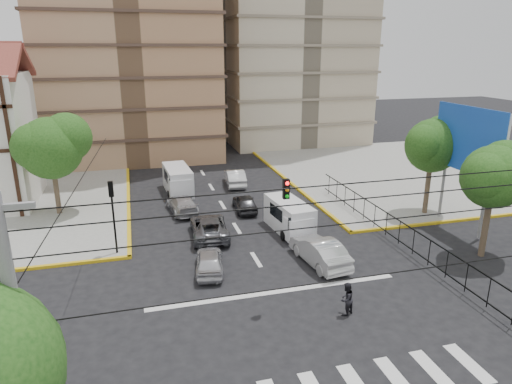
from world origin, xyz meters
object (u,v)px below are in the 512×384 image
object	(u,v)px
car_silver_front_left	(209,261)
car_white_front_right	(320,251)
traffic_light_nw	(112,205)
van_right_lane	(290,218)
van_left_lane	(178,181)
pedestrian_crosswalk	(346,299)

from	to	relation	value
car_silver_front_left	car_white_front_right	world-z (taller)	car_white_front_right
traffic_light_nw	car_silver_front_left	bearing A→B (deg)	-35.48
van_right_lane	van_left_lane	distance (m)	12.30
car_silver_front_left	van_right_lane	bearing A→B (deg)	-136.69
van_left_lane	pedestrian_crosswalk	xyz separation A→B (m)	(5.45, -20.59, -0.26)
van_left_lane	pedestrian_crosswalk	world-z (taller)	van_left_lane
car_silver_front_left	traffic_light_nw	bearing A→B (deg)	-26.13
car_silver_front_left	pedestrian_crosswalk	bearing A→B (deg)	141.61
van_left_lane	pedestrian_crosswalk	bearing A→B (deg)	-78.66
traffic_light_nw	van_left_lane	distance (m)	12.37
pedestrian_crosswalk	van_left_lane	bearing A→B (deg)	-104.25
van_left_lane	car_white_front_right	distance (m)	16.67
traffic_light_nw	car_white_front_right	world-z (taller)	traffic_light_nw
car_silver_front_left	pedestrian_crosswalk	xyz separation A→B (m)	(5.33, -5.86, 0.17)
van_left_lane	car_white_front_right	bearing A→B (deg)	-71.21
traffic_light_nw	van_right_lane	bearing A→B (deg)	3.14
van_right_lane	car_white_front_right	distance (m)	4.83
van_right_lane	van_left_lane	world-z (taller)	van_left_lane
van_left_lane	car_silver_front_left	world-z (taller)	van_left_lane
car_white_front_right	pedestrian_crosswalk	size ratio (longest dim) A/B	2.91
pedestrian_crosswalk	van_right_lane	bearing A→B (deg)	-123.67
traffic_light_nw	car_silver_front_left	distance (m)	6.56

